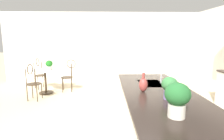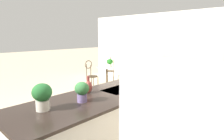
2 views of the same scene
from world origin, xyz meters
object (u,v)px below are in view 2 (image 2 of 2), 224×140
(potted_plant_counter_near, at_px, (82,90))
(vase_on_counter, at_px, (88,87))
(chair_by_island, at_px, (125,73))
(potted_plant_counter_far, at_px, (42,95))
(potted_plant_on_table, at_px, (110,62))
(bistro_table, at_px, (107,75))
(chair_toward_desk, at_px, (110,68))
(chair_near_window, at_px, (91,73))

(potted_plant_counter_near, xyz_separation_m, vase_on_counter, (-0.35, -0.27, -0.06))
(chair_by_island, xyz_separation_m, potted_plant_counter_far, (4.08, 1.95, 0.55))
(potted_plant_on_table, height_order, potted_plant_counter_near, potted_plant_counter_near)
(bistro_table, distance_m, potted_plant_on_table, 0.49)
(bistro_table, height_order, potted_plant_counter_near, potted_plant_counter_near)
(chair_toward_desk, distance_m, potted_plant_on_table, 0.87)
(potted_plant_counter_far, height_order, potted_plant_counter_near, potted_plant_counter_far)
(potted_plant_on_table, height_order, vase_on_counter, vase_on_counter)
(chair_by_island, relative_size, potted_plant_counter_near, 3.50)
(chair_toward_desk, relative_size, potted_plant_counter_near, 3.50)
(bistro_table, bearing_deg, potted_plant_counter_far, 34.24)
(bistro_table, xyz_separation_m, potted_plant_on_table, (-0.02, 0.14, 0.47))
(vase_on_counter, bearing_deg, chair_near_window, -131.41)
(potted_plant_counter_far, relative_size, potted_plant_counter_near, 1.20)
(chair_by_island, height_order, potted_plant_counter_near, potted_plant_counter_near)
(chair_near_window, xyz_separation_m, chair_by_island, (-0.90, 0.79, 0.00))
(chair_near_window, distance_m, potted_plant_counter_far, 4.23)
(chair_by_island, bearing_deg, bistro_table, -72.27)
(bistro_table, height_order, chair_toward_desk, chair_toward_desk)
(bistro_table, xyz_separation_m, chair_near_window, (0.69, -0.11, 0.13))
(potted_plant_on_table, bearing_deg, chair_toward_desk, -137.26)
(chair_near_window, bearing_deg, potted_plant_counter_near, 47.37)
(bistro_table, relative_size, potted_plant_counter_near, 2.69)
(chair_near_window, distance_m, potted_plant_on_table, 0.82)
(potted_plant_on_table, xyz_separation_m, potted_plant_counter_near, (3.33, 2.61, 0.18))
(vase_on_counter, bearing_deg, bistro_table, -140.16)
(chair_toward_desk, height_order, potted_plant_counter_near, potted_plant_counter_near)
(chair_near_window, bearing_deg, potted_plant_counter_far, 40.77)
(chair_toward_desk, bearing_deg, potted_plant_counter_far, 34.17)
(bistro_table, distance_m, chair_by_island, 0.73)
(chair_toward_desk, xyz_separation_m, potted_plant_on_table, (0.59, 0.54, 0.34))
(potted_plant_on_table, xyz_separation_m, potted_plant_counter_far, (3.88, 2.49, 0.21))
(chair_by_island, height_order, potted_plant_on_table, potted_plant_on_table)
(chair_by_island, xyz_separation_m, potted_plant_on_table, (0.20, -0.54, 0.34))
(bistro_table, relative_size, potted_plant_on_table, 2.64)
(bistro_table, distance_m, chair_near_window, 0.71)
(potted_plant_on_table, distance_m, vase_on_counter, 3.79)
(bistro_table, xyz_separation_m, vase_on_counter, (2.96, 2.47, 0.58))
(chair_near_window, height_order, chair_toward_desk, same)
(bistro_table, xyz_separation_m, potted_plant_counter_far, (3.86, 2.63, 0.68))
(chair_by_island, bearing_deg, chair_toward_desk, -109.64)
(chair_toward_desk, distance_m, potted_plant_counter_near, 5.05)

